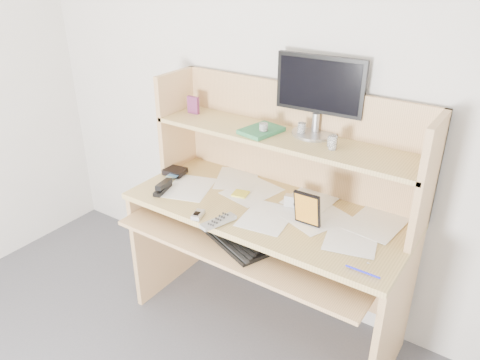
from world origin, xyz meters
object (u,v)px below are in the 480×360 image
Objects in this scene: tv_remote at (218,222)px; game_case at (307,209)px; keyboard at (232,238)px; desk at (274,210)px; monitor at (319,93)px.

tv_remote is 0.41m from game_case.
desk is at bearing 100.21° from keyboard.
game_case is (0.30, 0.16, 0.18)m from keyboard.
desk is at bearing 150.82° from game_case.
tv_remote is 0.77m from monitor.
game_case is (0.24, -0.13, 0.15)m from desk.
desk reaches higher than keyboard.
game_case reaches higher than keyboard.
desk is 0.30m from keyboard.
game_case is at bearing 48.44° from tv_remote.
desk is 7.76× the size of tv_remote.
keyboard is 2.49× the size of game_case.
game_case is (0.34, 0.21, 0.08)m from tv_remote.
game_case is at bearing -28.43° from desk.
tv_remote is at bearing -106.78° from desk.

